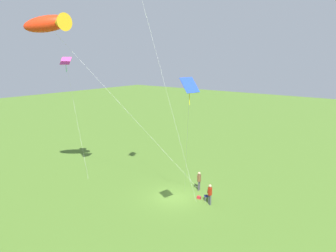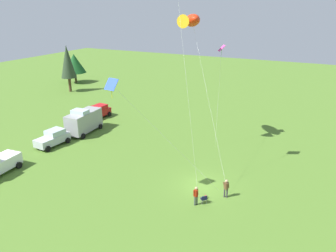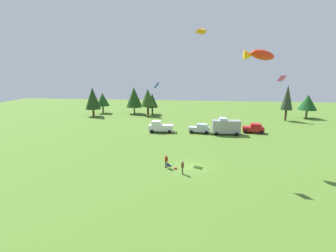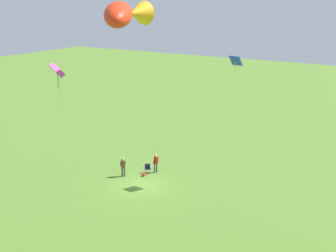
# 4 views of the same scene
# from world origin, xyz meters

# --- Properties ---
(ground_plane) EXTENTS (160.00, 160.00, 0.00)m
(ground_plane) POSITION_xyz_m (0.00, 0.00, 0.00)
(ground_plane) COLOR #4C7227
(person_kite_flyer) EXTENTS (0.41, 0.57, 1.74)m
(person_kite_flyer) POSITION_xyz_m (-0.86, -2.51, 1.02)
(person_kite_flyer) COLOR #3B373D
(person_kite_flyer) RESTS_ON ground
(folding_chair) EXTENTS (0.68, 0.68, 0.82)m
(folding_chair) POSITION_xyz_m (-2.68, -1.14, 0.49)
(folding_chair) COLOR #191E47
(folding_chair) RESTS_ON ground
(person_spectator) EXTENTS (0.55, 0.46, 1.74)m
(person_spectator) POSITION_xyz_m (-3.15, -0.59, 1.02)
(person_spectator) COLOR #3E4444
(person_spectator) RESTS_ON ground
(backpack_on_grass) EXTENTS (0.33, 0.23, 0.22)m
(backpack_on_grass) POSITION_xyz_m (-1.85, -1.00, 0.11)
(backpack_on_grass) COLOR #B32326
(backpack_on_grass) RESTS_ON ground
(truck_white_pickup) EXTENTS (5.14, 2.71, 2.34)m
(truck_white_pickup) POSITION_xyz_m (-7.20, 19.45, 1.10)
(truck_white_pickup) COLOR silver
(truck_white_pickup) RESTS_ON ground
(car_silver_compact) EXTENTS (4.34, 2.51, 1.89)m
(car_silver_compact) POSITION_xyz_m (0.97, 19.74, 0.95)
(car_silver_compact) COLOR #B1B6BE
(car_silver_compact) RESTS_ON ground
(van_motorhome_grey) EXTENTS (5.52, 2.88, 3.34)m
(van_motorhome_grey) POSITION_xyz_m (6.07, 19.19, 1.64)
(van_motorhome_grey) COLOR #939495
(van_motorhome_grey) RESTS_ON ground
(car_red_sedan) EXTENTS (4.33, 2.48, 1.89)m
(car_red_sedan) POSITION_xyz_m (11.86, 21.36, 0.95)
(car_red_sedan) COLOR #B3191A
(car_red_sedan) RESTS_ON ground
(treeline_distant) EXTENTS (62.29, 10.35, 9.01)m
(treeline_distant) POSITION_xyz_m (-8.84, 39.80, 4.76)
(treeline_distant) COLOR #53322B
(treeline_distant) RESTS_ON ground
(kite_large_fish) EXTENTS (12.08, 9.78, 15.41)m
(kite_large_fish) POSITION_xyz_m (8.79, 5.27, 14.50)
(kite_large_fish) COLOR red
(kite_large_fish) RESTS_ON ground
(kite_delta_orange) EXTENTS (3.97, 4.65, 17.97)m
(kite_delta_orange) POSITION_xyz_m (1.06, 3.39, 17.49)
(kite_delta_orange) COLOR orange
(kite_delta_orange) RESTS_ON ground
(kite_diamond_rainbow) EXTENTS (2.47, 1.06, 11.83)m
(kite_diamond_rainbow) POSITION_xyz_m (11.10, 2.34, 11.13)
(kite_diamond_rainbow) COLOR #D63F93
(kite_diamond_rainbow) RESTS_ON ground
(kite_diamond_blue) EXTENTS (5.87, 7.95, 10.74)m
(kite_diamond_blue) POSITION_xyz_m (-5.27, 5.63, 10.00)
(kite_diamond_blue) COLOR blue
(kite_diamond_blue) RESTS_ON ground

